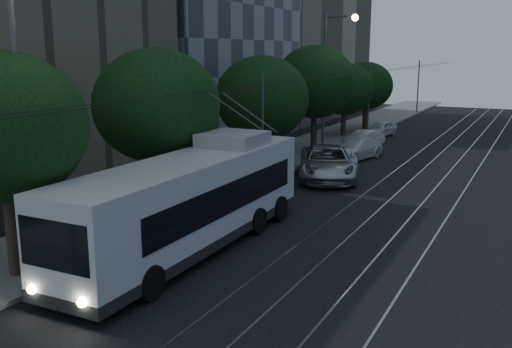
{
  "coord_description": "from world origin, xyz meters",
  "views": [
    {
      "loc": [
        8.17,
        -17.07,
        7.18
      ],
      "look_at": [
        -1.9,
        2.6,
        2.36
      ],
      "focal_mm": 40.0,
      "sensor_mm": 36.0,
      "label": 1
    }
  ],
  "objects_px": {
    "car_white_a": "(329,163)",
    "car_white_d": "(381,129)",
    "trolleybus": "(193,201)",
    "car_white_b": "(355,149)",
    "streetlamp_far": "(330,69)",
    "car_white_c": "(364,139)",
    "streetlamp_near": "(29,102)",
    "pickup_silver": "(327,163)"
  },
  "relations": [
    {
      "from": "car_white_a",
      "to": "car_white_d",
      "type": "height_order",
      "value": "car_white_a"
    },
    {
      "from": "car_white_b",
      "to": "streetlamp_near",
      "type": "bearing_deg",
      "value": -79.68
    },
    {
      "from": "pickup_silver",
      "to": "streetlamp_far",
      "type": "height_order",
      "value": "streetlamp_far"
    },
    {
      "from": "trolleybus",
      "to": "car_white_d",
      "type": "relative_size",
      "value": 3.5
    },
    {
      "from": "pickup_silver",
      "to": "car_white_b",
      "type": "relative_size",
      "value": 1.39
    },
    {
      "from": "car_white_a",
      "to": "streetlamp_near",
      "type": "bearing_deg",
      "value": -74.71
    },
    {
      "from": "car_white_b",
      "to": "pickup_silver",
      "type": "bearing_deg",
      "value": -71.14
    },
    {
      "from": "car_white_c",
      "to": "car_white_d",
      "type": "distance_m",
      "value": 6.06
    },
    {
      "from": "car_white_d",
      "to": "streetlamp_far",
      "type": "bearing_deg",
      "value": -83.63
    },
    {
      "from": "trolleybus",
      "to": "streetlamp_near",
      "type": "distance_m",
      "value": 6.65
    },
    {
      "from": "pickup_silver",
      "to": "car_white_b",
      "type": "distance_m",
      "value": 6.47
    },
    {
      "from": "car_white_a",
      "to": "streetlamp_far",
      "type": "bearing_deg",
      "value": 132.62
    },
    {
      "from": "trolleybus",
      "to": "car_white_b",
      "type": "height_order",
      "value": "trolleybus"
    },
    {
      "from": "pickup_silver",
      "to": "car_white_a",
      "type": "bearing_deg",
      "value": 83.86
    },
    {
      "from": "car_white_c",
      "to": "streetlamp_near",
      "type": "height_order",
      "value": "streetlamp_near"
    },
    {
      "from": "car_white_d",
      "to": "streetlamp_near",
      "type": "distance_m",
      "value": 36.1
    },
    {
      "from": "pickup_silver",
      "to": "car_white_a",
      "type": "height_order",
      "value": "pickup_silver"
    },
    {
      "from": "trolleybus",
      "to": "car_white_b",
      "type": "distance_m",
      "value": 19.88
    },
    {
      "from": "car_white_b",
      "to": "streetlamp_far",
      "type": "xyz_separation_m",
      "value": [
        -2.22,
        0.76,
        5.19
      ]
    },
    {
      "from": "car_white_b",
      "to": "car_white_c",
      "type": "relative_size",
      "value": 1.26
    },
    {
      "from": "car_white_b",
      "to": "streetlamp_near",
      "type": "relative_size",
      "value": 0.51
    },
    {
      "from": "car_white_a",
      "to": "car_white_d",
      "type": "xyz_separation_m",
      "value": [
        -1.27,
        16.32,
        -0.02
      ]
    },
    {
      "from": "trolleybus",
      "to": "streetlamp_far",
      "type": "distance_m",
      "value": 21.12
    },
    {
      "from": "car_white_a",
      "to": "streetlamp_near",
      "type": "distance_m",
      "value": 20.19
    },
    {
      "from": "car_white_d",
      "to": "streetlamp_far",
      "type": "relative_size",
      "value": 0.39
    },
    {
      "from": "trolleybus",
      "to": "streetlamp_near",
      "type": "relative_size",
      "value": 1.42
    },
    {
      "from": "trolleybus",
      "to": "pickup_silver",
      "type": "xyz_separation_m",
      "value": [
        0.28,
        13.39,
        -0.9
      ]
    },
    {
      "from": "car_white_a",
      "to": "car_white_b",
      "type": "relative_size",
      "value": 0.82
    },
    {
      "from": "pickup_silver",
      "to": "car_white_d",
      "type": "xyz_separation_m",
      "value": [
        -1.6,
        17.51,
        -0.27
      ]
    },
    {
      "from": "car_white_a",
      "to": "streetlamp_near",
      "type": "relative_size",
      "value": 0.42
    },
    {
      "from": "streetlamp_far",
      "to": "car_white_c",
      "type": "bearing_deg",
      "value": 73.01
    },
    {
      "from": "streetlamp_near",
      "to": "car_white_c",
      "type": "bearing_deg",
      "value": 87.26
    },
    {
      "from": "trolleybus",
      "to": "pickup_silver",
      "type": "bearing_deg",
      "value": 88.37
    },
    {
      "from": "streetlamp_near",
      "to": "streetlamp_far",
      "type": "relative_size",
      "value": 0.96
    },
    {
      "from": "trolleybus",
      "to": "car_white_a",
      "type": "relative_size",
      "value": 3.38
    },
    {
      "from": "car_white_a",
      "to": "streetlamp_far",
      "type": "height_order",
      "value": "streetlamp_far"
    },
    {
      "from": "streetlamp_near",
      "to": "car_white_b",
      "type": "bearing_deg",
      "value": 84.57
    },
    {
      "from": "car_white_c",
      "to": "streetlamp_near",
      "type": "bearing_deg",
      "value": -72.85
    },
    {
      "from": "streetlamp_near",
      "to": "streetlamp_far",
      "type": "xyz_separation_m",
      "value": [
        0.12,
        25.44,
        0.2
      ]
    },
    {
      "from": "pickup_silver",
      "to": "car_white_a",
      "type": "xyz_separation_m",
      "value": [
        -0.33,
        1.19,
        -0.25
      ]
    },
    {
      "from": "trolleybus",
      "to": "car_white_a",
      "type": "bearing_deg",
      "value": 89.78
    },
    {
      "from": "car_white_d",
      "to": "car_white_a",
      "type": "bearing_deg",
      "value": -73.8
    }
  ]
}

